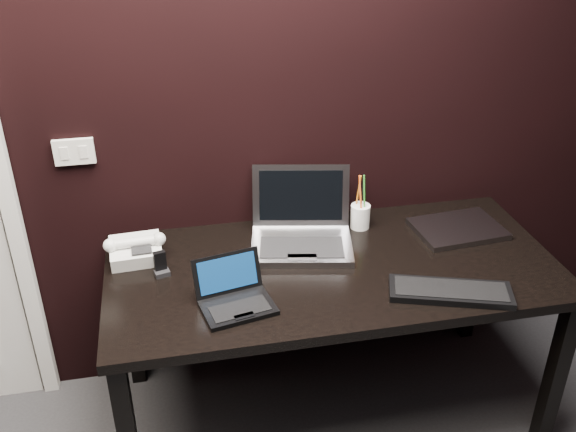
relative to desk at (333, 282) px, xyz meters
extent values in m
plane|color=black|center=(-0.30, 0.40, 0.64)|extent=(4.00, 0.00, 4.00)
cube|color=white|center=(-1.18, 0.37, 0.36)|extent=(0.06, 0.05, 2.11)
cube|color=silver|center=(-0.92, 0.39, 0.46)|extent=(0.15, 0.02, 0.10)
cube|color=silver|center=(-0.95, 0.38, 0.46)|extent=(0.03, 0.01, 0.05)
cube|color=silver|center=(-0.88, 0.38, 0.46)|extent=(0.03, 0.01, 0.05)
cube|color=black|center=(0.00, 0.00, 0.06)|extent=(1.70, 0.80, 0.04)
cube|color=black|center=(0.80, -0.35, -0.31)|extent=(0.06, 0.06, 0.70)
cube|color=black|center=(-0.80, 0.35, -0.31)|extent=(0.06, 0.06, 0.70)
cube|color=black|center=(0.80, 0.35, -0.31)|extent=(0.06, 0.06, 0.70)
cube|color=black|center=(-0.39, -0.20, 0.09)|extent=(0.27, 0.21, 0.02)
cube|color=black|center=(-0.39, -0.22, 0.10)|extent=(0.21, 0.13, 0.00)
cube|color=black|center=(-0.38, -0.27, 0.10)|extent=(0.07, 0.04, 0.00)
cube|color=black|center=(-0.41, -0.10, 0.16)|extent=(0.25, 0.10, 0.14)
cube|color=#0A264E|center=(-0.41, -0.11, 0.16)|extent=(0.21, 0.08, 0.11)
cube|color=#9B9A9F|center=(-0.09, 0.14, 0.09)|extent=(0.44, 0.36, 0.03)
cube|color=black|center=(-0.10, 0.10, 0.11)|extent=(0.35, 0.22, 0.00)
cube|color=#A4A3A8|center=(-0.11, 0.03, 0.11)|extent=(0.12, 0.07, 0.00)
cube|color=#A2A3A8|center=(-0.06, 0.31, 0.23)|extent=(0.40, 0.15, 0.25)
cube|color=black|center=(-0.06, 0.30, 0.23)|extent=(0.34, 0.12, 0.20)
cube|color=black|center=(0.35, -0.27, 0.09)|extent=(0.45, 0.27, 0.02)
cube|color=black|center=(0.35, -0.27, 0.10)|extent=(0.40, 0.23, 0.00)
cube|color=gray|center=(0.57, 0.14, 0.09)|extent=(0.37, 0.28, 0.02)
cube|color=silver|center=(-0.73, 0.19, 0.11)|extent=(0.20, 0.19, 0.08)
cylinder|color=silver|center=(-0.73, 0.18, 0.16)|extent=(0.18, 0.05, 0.04)
sphere|color=white|center=(-0.82, 0.18, 0.16)|extent=(0.06, 0.06, 0.05)
sphere|color=silver|center=(-0.64, 0.19, 0.16)|extent=(0.06, 0.06, 0.05)
cube|color=black|center=(-0.71, 0.15, 0.14)|extent=(0.08, 0.06, 0.01)
cube|color=black|center=(-0.64, 0.07, 0.12)|extent=(0.05, 0.03, 0.09)
cube|color=black|center=(-0.64, 0.06, 0.09)|extent=(0.06, 0.05, 0.02)
cylinder|color=white|center=(0.18, 0.26, 0.13)|extent=(0.10, 0.10, 0.10)
cylinder|color=orange|center=(0.17, 0.27, 0.24)|extent=(0.01, 0.03, 0.15)
cylinder|color=#2A8C26|center=(0.19, 0.25, 0.24)|extent=(0.01, 0.03, 0.15)
cylinder|color=black|center=(0.19, 0.27, 0.24)|extent=(0.01, 0.02, 0.15)
cylinder|color=#EF5616|center=(0.17, 0.25, 0.24)|extent=(0.02, 0.04, 0.15)
camera|label=1|loc=(-0.58, -1.96, 1.41)|focal=40.00mm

